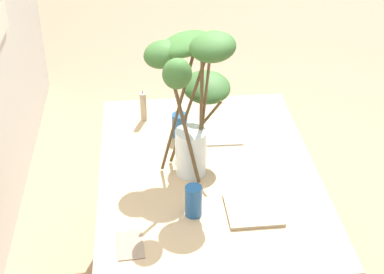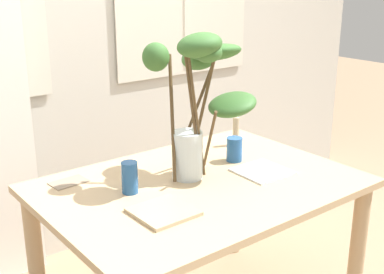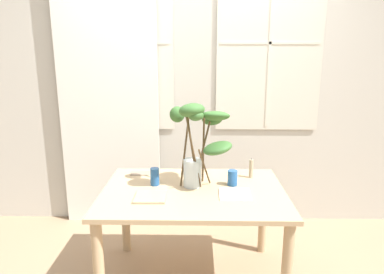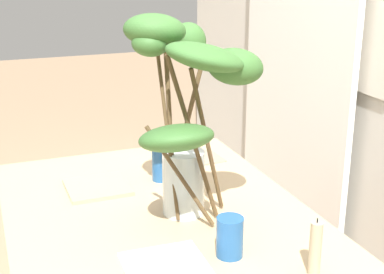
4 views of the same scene
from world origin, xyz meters
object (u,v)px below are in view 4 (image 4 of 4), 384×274
object	(u,v)px
vase_with_branches	(187,101)
drinking_glass_blue_left	(161,163)
plate_square_right	(166,267)
drinking_glass_blue_right	(230,237)
plate_square_left	(97,187)
dining_table	(162,249)
pillar_candle	(315,249)

from	to	relation	value
vase_with_branches	drinking_glass_blue_left	bearing A→B (deg)	175.22
drinking_glass_blue_left	plate_square_right	distance (m)	0.60
drinking_glass_blue_right	plate_square_left	xyz separation A→B (m)	(-0.57, -0.24, -0.05)
drinking_glass_blue_right	plate_square_right	size ratio (longest dim) A/B	0.53
dining_table	vase_with_branches	size ratio (longest dim) A/B	2.02
drinking_glass_blue_left	plate_square_left	bearing A→B (deg)	-90.45
pillar_candle	vase_with_branches	bearing A→B (deg)	-152.55
drinking_glass_blue_left	plate_square_left	xyz separation A→B (m)	(-0.00, -0.23, -0.06)
vase_with_branches	plate_square_left	distance (m)	0.55
drinking_glass_blue_right	vase_with_branches	bearing A→B (deg)	-170.69
drinking_glass_blue_left	plate_square_left	distance (m)	0.24
drinking_glass_blue_left	drinking_glass_blue_right	distance (m)	0.57
pillar_candle	plate_square_right	bearing A→B (deg)	-114.67
vase_with_branches	pillar_candle	bearing A→B (deg)	27.45
dining_table	plate_square_left	world-z (taller)	plate_square_left
vase_with_branches	drinking_glass_blue_right	bearing A→B (deg)	9.31
drinking_glass_blue_right	pillar_candle	world-z (taller)	pillar_candle
drinking_glass_blue_left	pillar_candle	bearing A→B (deg)	13.28
plate_square_right	plate_square_left	bearing A→B (deg)	-173.95
drinking_glass_blue_left	pillar_candle	distance (m)	0.75
dining_table	plate_square_left	size ratio (longest dim) A/B	6.18
plate_square_left	plate_square_right	bearing A→B (deg)	6.05
pillar_candle	plate_square_left	bearing A→B (deg)	-151.01
drinking_glass_blue_left	drinking_glass_blue_right	size ratio (longest dim) A/B	1.15
plate_square_left	pillar_candle	bearing A→B (deg)	28.99
drinking_glass_blue_left	plate_square_right	size ratio (longest dim) A/B	0.61
drinking_glass_blue_left	pillar_candle	world-z (taller)	pillar_candle
plate_square_right	pillar_candle	bearing A→B (deg)	65.33
pillar_candle	drinking_glass_blue_left	bearing A→B (deg)	-166.72
drinking_glass_blue_right	pillar_candle	xyz separation A→B (m)	(0.16, 0.16, 0.02)
dining_table	plate_square_right	size ratio (longest dim) A/B	6.04
dining_table	drinking_glass_blue_left	bearing A→B (deg)	162.32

